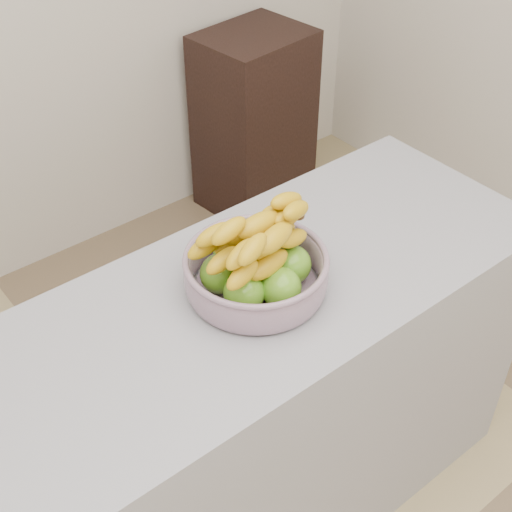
{
  "coord_description": "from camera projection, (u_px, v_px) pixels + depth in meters",
  "views": [
    {
      "loc": [
        -0.56,
        -0.51,
        2.02
      ],
      "look_at": [
        0.22,
        0.47,
        1.0
      ],
      "focal_mm": 50.0,
      "sensor_mm": 36.0,
      "label": 1
    }
  ],
  "objects": [
    {
      "name": "counter",
      "position": [
        190.0,
        452.0,
        1.86
      ],
      "size": [
        2.0,
        0.6,
        0.9
      ],
      "primitive_type": "cube",
      "color": "gray",
      "rests_on": "ground"
    },
    {
      "name": "room_shell",
      "position": [
        366.0,
        41.0,
        0.77
      ],
      "size": [
        4.05,
        4.05,
        2.73
      ],
      "color": "beige",
      "rests_on": "ground"
    },
    {
      "name": "fruit_bowl",
      "position": [
        256.0,
        267.0,
        1.64
      ],
      "size": [
        0.34,
        0.34,
        0.21
      ],
      "rotation": [
        0.0,
        0.0,
        0.05
      ],
      "color": "#A8B3CA",
      "rests_on": "counter"
    },
    {
      "name": "cabinet",
      "position": [
        254.0,
        122.0,
        3.28
      ],
      "size": [
        0.51,
        0.42,
        0.85
      ],
      "primitive_type": "cube",
      "rotation": [
        0.0,
        0.0,
        0.11
      ],
      "color": "black",
      "rests_on": "ground"
    }
  ]
}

